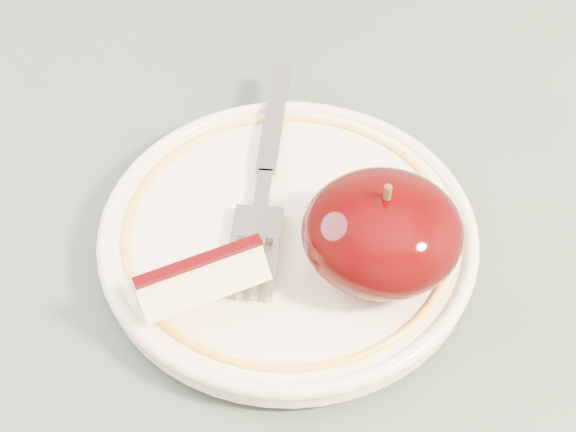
{
  "coord_description": "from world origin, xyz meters",
  "views": [
    {
      "loc": [
        -0.05,
        -0.28,
        1.11
      ],
      "look_at": [
        -0.04,
        0.01,
        0.78
      ],
      "focal_mm": 50.0,
      "sensor_mm": 36.0,
      "label": 1
    }
  ],
  "objects_px": {
    "table": "(349,348)",
    "apple_half": "(382,232)",
    "fork": "(265,174)",
    "plate": "(288,232)"
  },
  "relations": [
    {
      "from": "table",
      "to": "apple_half",
      "type": "xyz_separation_m",
      "value": [
        0.01,
        -0.01,
        0.13
      ]
    },
    {
      "from": "apple_half",
      "to": "fork",
      "type": "bearing_deg",
      "value": 133.21
    },
    {
      "from": "fork",
      "to": "plate",
      "type": "bearing_deg",
      "value": -155.09
    },
    {
      "from": "table",
      "to": "fork",
      "type": "relative_size",
      "value": 4.74
    },
    {
      "from": "apple_half",
      "to": "table",
      "type": "bearing_deg",
      "value": 124.08
    },
    {
      "from": "table",
      "to": "apple_half",
      "type": "relative_size",
      "value": 10.7
    },
    {
      "from": "plate",
      "to": "apple_half",
      "type": "xyz_separation_m",
      "value": [
        0.05,
        -0.03,
        0.03
      ]
    },
    {
      "from": "plate",
      "to": "fork",
      "type": "bearing_deg",
      "value": 107.93
    },
    {
      "from": "apple_half",
      "to": "fork",
      "type": "height_order",
      "value": "apple_half"
    },
    {
      "from": "table",
      "to": "fork",
      "type": "bearing_deg",
      "value": 135.08
    }
  ]
}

